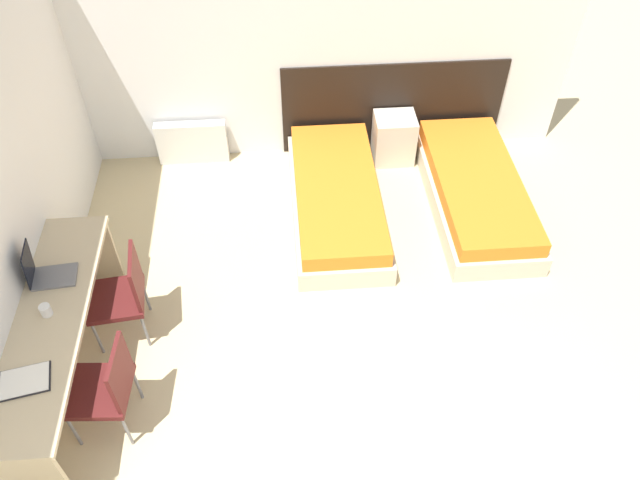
{
  "coord_description": "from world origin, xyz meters",
  "views": [
    {
      "loc": [
        -0.29,
        -1.26,
        4.35
      ],
      "look_at": [
        0.0,
        2.39,
        0.55
      ],
      "focal_mm": 35.0,
      "sensor_mm": 36.0,
      "label": 1
    }
  ],
  "objects_px": {
    "bed_near_window": "(337,199)",
    "chair_near_notebook": "(106,386)",
    "bed_near_door": "(475,191)",
    "nightstand": "(394,138)",
    "laptop": "(46,272)",
    "chair_near_laptop": "(123,293)"
  },
  "relations": [
    {
      "from": "bed_near_window",
      "to": "bed_near_door",
      "type": "relative_size",
      "value": 1.0
    },
    {
      "from": "nightstand",
      "to": "laptop",
      "type": "height_order",
      "value": "laptop"
    },
    {
      "from": "nightstand",
      "to": "chair_near_laptop",
      "type": "bearing_deg",
      "value": -140.16
    },
    {
      "from": "chair_near_notebook",
      "to": "laptop",
      "type": "distance_m",
      "value": 1.01
    },
    {
      "from": "chair_near_laptop",
      "to": "chair_near_notebook",
      "type": "xyz_separation_m",
      "value": [
        0.0,
        -0.85,
        0.0
      ]
    },
    {
      "from": "bed_near_window",
      "to": "chair_near_laptop",
      "type": "height_order",
      "value": "chair_near_laptop"
    },
    {
      "from": "chair_near_laptop",
      "to": "chair_near_notebook",
      "type": "height_order",
      "value": "same"
    },
    {
      "from": "chair_near_notebook",
      "to": "laptop",
      "type": "xyz_separation_m",
      "value": [
        -0.49,
        0.81,
        0.33
      ]
    },
    {
      "from": "bed_near_door",
      "to": "nightstand",
      "type": "bearing_deg",
      "value": 130.29
    },
    {
      "from": "chair_near_laptop",
      "to": "chair_near_notebook",
      "type": "bearing_deg",
      "value": -96.08
    },
    {
      "from": "bed_near_window",
      "to": "chair_near_notebook",
      "type": "bearing_deg",
      "value": -130.73
    },
    {
      "from": "chair_near_laptop",
      "to": "chair_near_notebook",
      "type": "distance_m",
      "value": 0.85
    },
    {
      "from": "bed_near_window",
      "to": "chair_near_laptop",
      "type": "xyz_separation_m",
      "value": [
        -1.85,
        -1.3,
        0.3
      ]
    },
    {
      "from": "bed_near_window",
      "to": "bed_near_door",
      "type": "xyz_separation_m",
      "value": [
        1.4,
        0.0,
        0.0
      ]
    },
    {
      "from": "bed_near_door",
      "to": "nightstand",
      "type": "relative_size",
      "value": 3.77
    },
    {
      "from": "bed_near_window",
      "to": "laptop",
      "type": "bearing_deg",
      "value": -150.32
    },
    {
      "from": "bed_near_door",
      "to": "chair_near_laptop",
      "type": "height_order",
      "value": "chair_near_laptop"
    },
    {
      "from": "bed_near_door",
      "to": "bed_near_window",
      "type": "bearing_deg",
      "value": 180.0
    },
    {
      "from": "bed_near_door",
      "to": "nightstand",
      "type": "distance_m",
      "value": 1.09
    },
    {
      "from": "nightstand",
      "to": "laptop",
      "type": "relative_size",
      "value": 1.54
    },
    {
      "from": "bed_near_window",
      "to": "bed_near_door",
      "type": "distance_m",
      "value": 1.4
    },
    {
      "from": "chair_near_laptop",
      "to": "laptop",
      "type": "height_order",
      "value": "laptop"
    }
  ]
}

